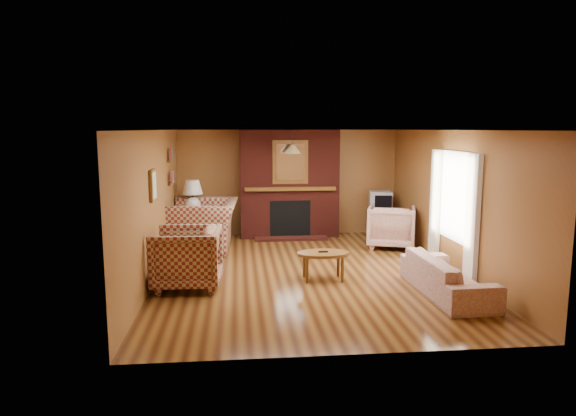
{
  "coord_description": "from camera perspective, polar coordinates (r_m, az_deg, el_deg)",
  "views": [
    {
      "loc": [
        -1.15,
        -8.4,
        2.42
      ],
      "look_at": [
        -0.26,
        0.6,
        1.02
      ],
      "focal_mm": 32.0,
      "sensor_mm": 36.0,
      "label": 1
    }
  ],
  "objects": [
    {
      "name": "wall_front",
      "position": [
        5.42,
        6.8,
        -4.29
      ],
      "size": [
        6.5,
        0.0,
        6.5
      ],
      "primitive_type": "plane",
      "rotation": [
        -1.57,
        0.0,
        0.0
      ],
      "color": "#965A2E",
      "rests_on": "floor"
    },
    {
      "name": "fireplace",
      "position": [
        11.51,
        0.14,
        2.62
      ],
      "size": [
        2.2,
        0.82,
        2.4
      ],
      "color": "#4B1610",
      "rests_on": "floor"
    },
    {
      "name": "wall_back",
      "position": [
        11.77,
        0.01,
        2.84
      ],
      "size": [
        6.5,
        0.0,
        6.5
      ],
      "primitive_type": "plane",
      "rotation": [
        1.57,
        0.0,
        0.0
      ],
      "color": "#965A2E",
      "rests_on": "floor"
    },
    {
      "name": "floral_sofa",
      "position": [
        7.96,
        17.28,
        -7.2
      ],
      "size": [
        0.81,
        1.95,
        0.56
      ],
      "primitive_type": "imported",
      "rotation": [
        0.0,
        0.0,
        1.6
      ],
      "color": "beige",
      "rests_on": "floor"
    },
    {
      "name": "pendant_light",
      "position": [
        10.77,
        0.51,
        6.56
      ],
      "size": [
        0.36,
        0.36,
        0.48
      ],
      "color": "black",
      "rests_on": "ceiling"
    },
    {
      "name": "tv_stand",
      "position": [
        11.85,
        10.15,
        -1.7
      ],
      "size": [
        0.57,
        0.53,
        0.58
      ],
      "primitive_type": "cube",
      "rotation": [
        0.0,
        0.0,
        -0.08
      ],
      "color": "black",
      "rests_on": "floor"
    },
    {
      "name": "wall_right",
      "position": [
        9.24,
        17.69,
        0.79
      ],
      "size": [
        0.0,
        6.5,
        6.5
      ],
      "primitive_type": "plane",
      "rotation": [
        1.57,
        0.0,
        -1.57
      ],
      "color": "#965A2E",
      "rests_on": "floor"
    },
    {
      "name": "ceiling",
      "position": [
        8.48,
        2.19,
        8.65
      ],
      "size": [
        6.5,
        6.5,
        0.0
      ],
      "primitive_type": "plane",
      "rotation": [
        3.14,
        0.0,
        0.0
      ],
      "color": "white",
      "rests_on": "wall_back"
    },
    {
      "name": "coffee_table",
      "position": [
        8.31,
        3.93,
        -5.32
      ],
      "size": [
        0.85,
        0.53,
        0.48
      ],
      "color": "brown",
      "rests_on": "floor"
    },
    {
      "name": "plaid_armchair",
      "position": [
        8.04,
        -11.21,
        -5.44
      ],
      "size": [
        1.08,
        1.05,
        0.94
      ],
      "primitive_type": "imported",
      "rotation": [
        0.0,
        0.0,
        -1.62
      ],
      "color": "maroon",
      "rests_on": "floor"
    },
    {
      "name": "floral_armchair",
      "position": [
        10.76,
        11.42,
        -2.01
      ],
      "size": [
        1.19,
        1.21,
        0.87
      ],
      "primitive_type": "imported",
      "rotation": [
        0.0,
        0.0,
        2.81
      ],
      "color": "beige",
      "rests_on": "floor"
    },
    {
      "name": "bookshelf",
      "position": [
        10.41,
        -12.78,
        4.42
      ],
      "size": [
        0.09,
        0.55,
        0.71
      ],
      "color": "brown",
      "rests_on": "wall_left"
    },
    {
      "name": "botanical_print",
      "position": [
        8.26,
        -14.78,
        2.45
      ],
      "size": [
        0.05,
        0.4,
        0.5
      ],
      "color": "brown",
      "rests_on": "wall_left"
    },
    {
      "name": "window_right",
      "position": [
        9.05,
        17.89,
        0.15
      ],
      "size": [
        0.1,
        1.85,
        2.0
      ],
      "color": "beige",
      "rests_on": "wall_right"
    },
    {
      "name": "crt_tv",
      "position": [
        11.76,
        10.22,
        0.76
      ],
      "size": [
        0.56,
        0.56,
        0.45
      ],
      "color": "#AAACB1",
      "rests_on": "tv_stand"
    },
    {
      "name": "table_lamp",
      "position": [
        10.98,
        -10.55,
        1.48
      ],
      "size": [
        0.42,
        0.42,
        0.7
      ],
      "color": "white",
      "rests_on": "side_table"
    },
    {
      "name": "floor",
      "position": [
        8.82,
        2.1,
        -7.14
      ],
      "size": [
        6.5,
        6.5,
        0.0
      ],
      "primitive_type": "plane",
      "color": "#43220E",
      "rests_on": "ground"
    },
    {
      "name": "wall_left",
      "position": [
        8.6,
        -14.6,
        0.34
      ],
      "size": [
        0.0,
        6.5,
        6.5
      ],
      "primitive_type": "plane",
      "rotation": [
        1.57,
        0.0,
        1.57
      ],
      "color": "#965A2E",
      "rests_on": "floor"
    },
    {
      "name": "plaid_loveseat",
      "position": [
        10.5,
        -9.36,
        -1.88
      ],
      "size": [
        1.42,
        1.6,
        0.99
      ],
      "primitive_type": "imported",
      "rotation": [
        0.0,
        0.0,
        -1.62
      ],
      "color": "maroon",
      "rests_on": "floor"
    },
    {
      "name": "side_table",
      "position": [
        11.09,
        -10.44,
        -2.21
      ],
      "size": [
        0.5,
        0.5,
        0.66
      ],
      "primitive_type": "cube",
      "rotation": [
        0.0,
        0.0,
        0.02
      ],
      "color": "brown",
      "rests_on": "floor"
    }
  ]
}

